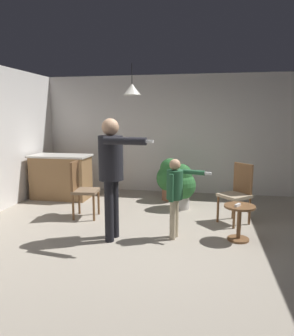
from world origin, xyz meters
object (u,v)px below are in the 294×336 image
(kitchen_counter, at_px, (61,177))
(potted_plant_corner, at_px, (181,184))
(side_table_by_couch, at_px, (239,218))
(dining_chair_near_wall, at_px, (238,191))
(person_adult, at_px, (112,166))
(person_child, at_px, (175,190))
(spare_remote_on_table, at_px, (238,205))
(potted_plant_by_wall, at_px, (170,177))
(dining_chair_by_counter, at_px, (81,187))

(kitchen_counter, bearing_deg, potted_plant_corner, -6.82)
(side_table_by_couch, bearing_deg, dining_chair_near_wall, 87.06)
(kitchen_counter, height_order, person_adult, person_adult)
(kitchen_counter, height_order, person_child, person_child)
(kitchen_counter, relative_size, potted_plant_corner, 1.44)
(kitchen_counter, bearing_deg, spare_remote_on_table, -27.05)
(potted_plant_corner, relative_size, potted_plant_by_wall, 0.97)
(person_adult, xyz_separation_m, person_child, (0.88, 0.20, -0.35))
(person_adult, xyz_separation_m, spare_remote_on_table, (1.76, 0.24, -0.55))
(person_child, xyz_separation_m, spare_remote_on_table, (0.88, 0.04, -0.19))
(person_child, height_order, dining_chair_by_counter, person_child)
(side_table_by_couch, bearing_deg, potted_plant_corner, 123.36)
(potted_plant_by_wall, bearing_deg, person_child, -81.63)
(person_child, bearing_deg, dining_chair_near_wall, 147.74)
(dining_chair_by_counter, relative_size, potted_plant_by_wall, 1.11)
(person_child, relative_size, dining_chair_near_wall, 1.17)
(kitchen_counter, relative_size, potted_plant_by_wall, 1.40)
(person_child, relative_size, potted_plant_corner, 1.34)
(potted_plant_corner, bearing_deg, person_child, -88.65)
(potted_plant_by_wall, bearing_deg, potted_plant_corner, -65.09)
(potted_plant_corner, xyz_separation_m, spare_remote_on_table, (0.91, -1.49, 0.06))
(kitchen_counter, bearing_deg, side_table_by_couch, -26.20)
(potted_plant_by_wall, bearing_deg, dining_chair_by_counter, -133.96)
(dining_chair_near_wall, bearing_deg, potted_plant_by_wall, 3.11)
(kitchen_counter, xyz_separation_m, spare_remote_on_table, (3.53, -1.80, 0.06))
(kitchen_counter, distance_m, side_table_by_couch, 3.98)
(person_adult, relative_size, dining_chair_near_wall, 1.75)
(side_table_by_couch, distance_m, spare_remote_on_table, 0.22)
(side_table_by_couch, relative_size, dining_chair_by_counter, 0.52)
(person_child, height_order, dining_chair_near_wall, person_child)
(kitchen_counter, height_order, dining_chair_by_counter, dining_chair_by_counter)
(person_adult, height_order, spare_remote_on_table, person_adult)
(kitchen_counter, distance_m, dining_chair_by_counter, 1.50)
(spare_remote_on_table, bearing_deg, kitchen_counter, 152.95)
(person_adult, height_order, dining_chair_near_wall, person_adult)
(side_table_by_couch, distance_m, potted_plant_by_wall, 2.38)
(potted_plant_corner, bearing_deg, person_adult, -115.98)
(side_table_by_couch, bearing_deg, person_adult, -170.83)
(person_adult, height_order, dining_chair_by_counter, person_adult)
(side_table_by_couch, xyz_separation_m, dining_chair_near_wall, (0.04, 0.79, 0.22))
(kitchen_counter, relative_size, dining_chair_by_counter, 1.26)
(person_child, xyz_separation_m, dining_chair_by_counter, (-1.71, 0.68, -0.18))
(dining_chair_near_wall, bearing_deg, person_child, 90.30)
(dining_chair_by_counter, bearing_deg, dining_chair_near_wall, 88.11)
(person_adult, xyz_separation_m, potted_plant_by_wall, (0.57, 2.33, -0.59))
(dining_chair_near_wall, relative_size, potted_plant_by_wall, 1.11)
(side_table_by_couch, height_order, person_child, person_child)
(kitchen_counter, relative_size, dining_chair_near_wall, 1.26)
(potted_plant_by_wall, bearing_deg, dining_chair_near_wall, -44.53)
(side_table_by_couch, relative_size, spare_remote_on_table, 4.00)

